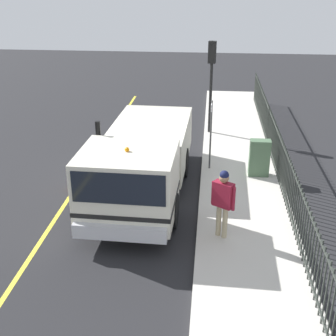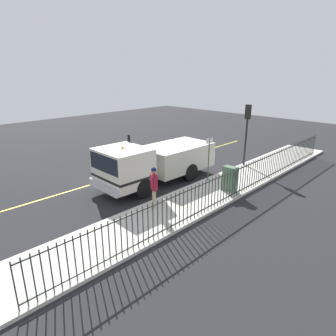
# 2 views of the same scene
# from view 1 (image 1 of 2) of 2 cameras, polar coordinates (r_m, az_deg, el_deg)

# --- Properties ---
(ground_plane) EXTENTS (51.06, 51.06, 0.00)m
(ground_plane) POSITION_cam_1_polar(r_m,az_deg,el_deg) (14.84, -2.53, -1.18)
(ground_plane) COLOR #232326
(ground_plane) RESTS_ON ground
(sidewalk_slab) EXTENTS (2.63, 23.21, 0.12)m
(sidewalk_slab) POSITION_cam_1_polar(r_m,az_deg,el_deg) (14.72, 9.35, -1.44)
(sidewalk_slab) COLOR beige
(sidewalk_slab) RESTS_ON ground
(lane_marking) EXTENTS (0.12, 20.89, 0.01)m
(lane_marking) POSITION_cam_1_polar(r_m,az_deg,el_deg) (15.28, -10.69, -0.81)
(lane_marking) COLOR yellow
(lane_marking) RESTS_ON ground
(work_truck) EXTENTS (2.56, 6.92, 2.60)m
(work_truck) POSITION_cam_1_polar(r_m,az_deg,el_deg) (12.88, -3.52, 0.94)
(work_truck) COLOR silver
(work_truck) RESTS_ON ground
(worker_standing) EXTENTS (0.58, 0.46, 1.81)m
(worker_standing) POSITION_cam_1_polar(r_m,az_deg,el_deg) (10.95, 7.09, -3.71)
(worker_standing) COLOR maroon
(worker_standing) RESTS_ON sidewalk_slab
(iron_fence) EXTENTS (0.04, 19.76, 1.43)m
(iron_fence) POSITION_cam_1_polar(r_m,az_deg,el_deg) (14.54, 14.16, 1.19)
(iron_fence) COLOR #2D332D
(iron_fence) RESTS_ON sidewalk_slab
(traffic_light_near) EXTENTS (0.33, 0.25, 3.71)m
(traffic_light_near) POSITION_cam_1_polar(r_m,az_deg,el_deg) (18.13, 5.61, 12.58)
(traffic_light_near) COLOR black
(traffic_light_near) RESTS_ON sidewalk_slab
(utility_cabinet) EXTENTS (0.65, 0.36, 1.22)m
(utility_cabinet) POSITION_cam_1_polar(r_m,az_deg,el_deg) (14.75, 11.65, 1.28)
(utility_cabinet) COLOR #4C6B4C
(utility_cabinet) RESTS_ON sidewalk_slab
(traffic_cone) EXTENTS (0.46, 0.46, 0.66)m
(traffic_cone) POSITION_cam_1_polar(r_m,az_deg,el_deg) (14.15, -11.90, -1.52)
(traffic_cone) COLOR orange
(traffic_cone) RESTS_ON ground
(street_sign) EXTENTS (0.06, 0.50, 2.37)m
(street_sign) POSITION_cam_1_polar(r_m,az_deg,el_deg) (14.74, 5.54, 5.26)
(street_sign) COLOR #4C4C4C
(street_sign) RESTS_ON sidewalk_slab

